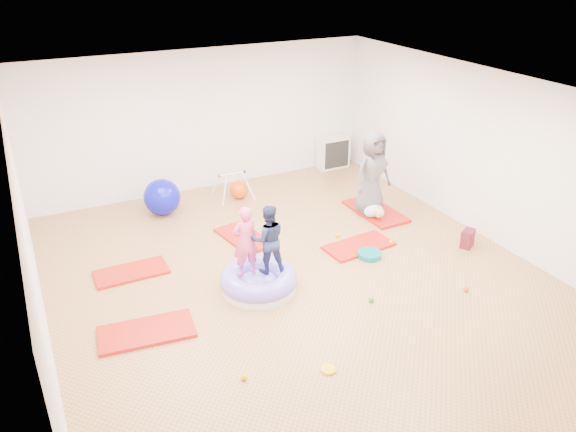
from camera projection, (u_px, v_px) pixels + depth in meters
name	position (u px, v px, depth m)	size (l,w,h in m)	color
room	(298.00, 192.00, 7.88)	(7.01, 8.01, 2.81)	#B2884D
gym_mat_front_left	(147.00, 332.00, 7.25)	(1.22, 0.61, 0.05)	#C21C00
gym_mat_mid_left	(131.00, 272.00, 8.58)	(1.09, 0.54, 0.05)	#C21C00
gym_mat_center_back	(244.00, 237.00, 9.60)	(1.12, 0.56, 0.05)	#C21C00
gym_mat_right	(359.00, 246.00, 9.33)	(1.15, 0.58, 0.05)	#C21C00
gym_mat_rear_right	(375.00, 211.00, 10.53)	(1.32, 0.66, 0.05)	#C21C00
inflatable_cushion	(258.00, 281.00, 8.14)	(1.13, 1.13, 0.36)	white
child_pink	(245.00, 238.00, 7.80)	(0.39, 0.25, 1.06)	#ED4A89
child_navy	(268.00, 236.00, 7.88)	(0.50, 0.39, 1.03)	navy
adult_caregiver	(372.00, 173.00, 10.14)	(0.75, 0.49, 1.54)	#5B5B5F
infant	(375.00, 211.00, 10.19)	(0.39, 0.39, 0.23)	#CDEDFF
ball_pit_balls	(347.00, 271.00, 8.58)	(3.66, 3.16, 0.08)	#FFC000
exercise_ball_blue	(162.00, 197.00, 10.35)	(0.68, 0.68, 0.68)	#0B0FBF
exercise_ball_orange	(239.00, 189.00, 11.08)	(0.37, 0.37, 0.37)	#EA5111
infant_play_gym	(232.00, 182.00, 10.97)	(0.71, 0.67, 0.54)	white
cube_shelf	(333.00, 153.00, 12.55)	(0.70, 0.34, 0.70)	white
balance_disc	(369.00, 255.00, 9.02)	(0.39, 0.39, 0.09)	#096D75
backpack	(468.00, 238.00, 9.29)	(0.26, 0.16, 0.30)	#AD2846
yellow_toy	(328.00, 370.00, 6.62)	(0.18, 0.18, 0.03)	#FFC000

